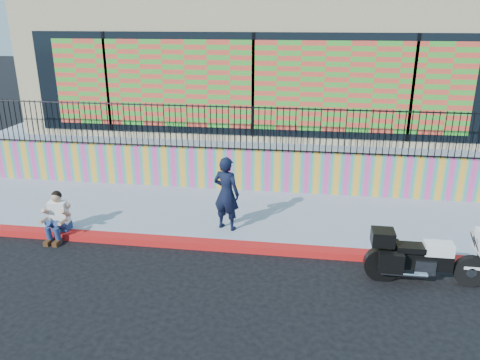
# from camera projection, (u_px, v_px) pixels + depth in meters

# --- Properties ---
(ground) EXTENTS (90.00, 90.00, 0.00)m
(ground) POSITION_uv_depth(u_px,v_px,m) (229.00, 249.00, 9.87)
(ground) COLOR black
(ground) RESTS_ON ground
(red_curb) EXTENTS (16.00, 0.30, 0.15)m
(red_curb) POSITION_uv_depth(u_px,v_px,m) (229.00, 246.00, 9.85)
(red_curb) COLOR red
(red_curb) RESTS_ON ground
(sidewalk) EXTENTS (16.00, 3.00, 0.15)m
(sidewalk) POSITION_uv_depth(u_px,v_px,m) (240.00, 215.00, 11.39)
(sidewalk) COLOR #8A92A6
(sidewalk) RESTS_ON ground
(mural_wall) EXTENTS (16.00, 0.20, 1.10)m
(mural_wall) POSITION_uv_depth(u_px,v_px,m) (248.00, 170.00, 12.67)
(mural_wall) COLOR #E53C99
(mural_wall) RESTS_ON sidewalk
(metal_fence) EXTENTS (15.80, 0.04, 1.20)m
(metal_fence) POSITION_uv_depth(u_px,v_px,m) (249.00, 129.00, 12.29)
(metal_fence) COLOR black
(metal_fence) RESTS_ON mural_wall
(elevated_platform) EXTENTS (16.00, 10.00, 1.25)m
(elevated_platform) POSITION_uv_depth(u_px,v_px,m) (266.00, 130.00, 17.46)
(elevated_platform) COLOR #8A92A6
(elevated_platform) RESTS_ON ground
(storefront_building) EXTENTS (14.00, 8.06, 4.00)m
(storefront_building) POSITION_uv_depth(u_px,v_px,m) (267.00, 58.00, 16.38)
(storefront_building) COLOR tan
(storefront_building) RESTS_ON elevated_platform
(police_motorcycle) EXTENTS (2.15, 0.71, 1.34)m
(police_motorcycle) POSITION_uv_depth(u_px,v_px,m) (425.00, 255.00, 8.47)
(police_motorcycle) COLOR black
(police_motorcycle) RESTS_ON ground
(police_officer) EXTENTS (0.70, 0.57, 1.67)m
(police_officer) POSITION_uv_depth(u_px,v_px,m) (226.00, 193.00, 10.22)
(police_officer) COLOR black
(police_officer) RESTS_ON sidewalk
(seated_man) EXTENTS (0.54, 0.71, 1.06)m
(seated_man) POSITION_uv_depth(u_px,v_px,m) (56.00, 221.00, 10.16)
(seated_man) COLOR navy
(seated_man) RESTS_ON ground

